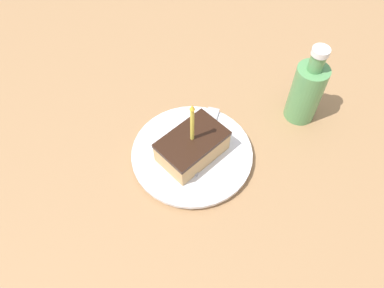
# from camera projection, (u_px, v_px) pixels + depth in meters

# --- Properties ---
(ground_plane) EXTENTS (2.40, 2.40, 0.04)m
(ground_plane) POSITION_uv_depth(u_px,v_px,m) (194.00, 153.00, 0.76)
(ground_plane) COLOR #9E754C
(ground_plane) RESTS_ON ground
(plate) EXTENTS (0.23, 0.23, 0.02)m
(plate) POSITION_uv_depth(u_px,v_px,m) (192.00, 154.00, 0.72)
(plate) COLOR silver
(plate) RESTS_ON ground_plane
(cake_slice) EXTENTS (0.08, 0.12, 0.14)m
(cake_slice) POSITION_uv_depth(u_px,v_px,m) (192.00, 146.00, 0.69)
(cake_slice) COLOR tan
(cake_slice) RESTS_ON plate
(fork) EXTENTS (0.10, 0.15, 0.00)m
(fork) POSITION_uv_depth(u_px,v_px,m) (206.00, 135.00, 0.73)
(fork) COLOR #B2B2B7
(fork) RESTS_ON plate
(bottle) EXTENTS (0.06, 0.06, 0.18)m
(bottle) POSITION_uv_depth(u_px,v_px,m) (307.00, 91.00, 0.74)
(bottle) COLOR #599959
(bottle) RESTS_ON ground_plane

